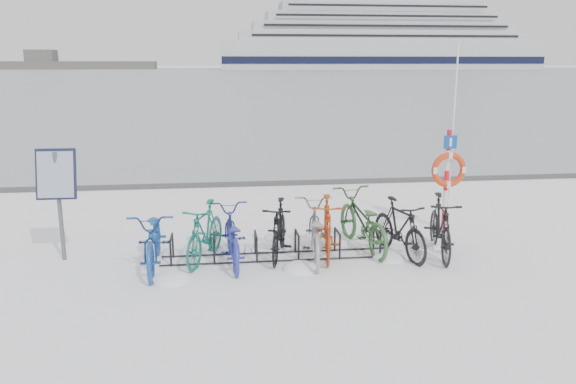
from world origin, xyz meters
The scene contains 17 objects.
ground centered at (0.00, 0.00, 0.00)m, with size 900.00×900.00×0.00m, color white.
ice_sheet centered at (0.00, 155.00, 0.01)m, with size 400.00×298.00×0.02m, color #94A0A7.
quay_edge centered at (0.00, 5.90, 0.05)m, with size 400.00×0.25×0.10m, color #3F3F42.
bike_rack centered at (0.00, 0.00, 0.18)m, with size 4.00×0.48×0.46m.
info_board centered at (-3.67, 0.31, 1.40)m, with size 0.65×0.26×1.94m.
lifebuoy_station centered at (3.58, 1.26, 1.25)m, with size 0.71×0.22×3.71m.
cruise_ferry centered at (67.69, 234.95, 12.27)m, with size 137.16×25.87×45.07m.
bike_0 centered at (-2.06, -0.20, 0.53)m, with size 0.71×2.03×1.06m, color #194691.
bike_1 centered at (-1.23, 0.06, 0.52)m, with size 0.49×1.73×1.04m, color #126153.
bike_2 centered at (-0.78, -0.12, 0.49)m, with size 0.65×1.87×0.98m, color #2A3396.
bike_3 centered at (0.06, 0.11, 0.51)m, with size 0.48×1.70×1.02m, color black.
bike_4 centered at (0.66, -0.07, 0.51)m, with size 0.68×1.94×1.02m, color gray.
bike_5 centered at (0.91, 0.07, 0.53)m, with size 0.50×1.77×1.06m, color #AB3712.
bike_6 centered at (1.60, 0.36, 0.54)m, with size 0.72×2.07×1.09m, color #305C30.
bike_7 centered at (2.17, -0.09, 0.52)m, with size 0.49×1.72×1.03m, color black.
bike_8 centered at (2.89, -0.16, 0.55)m, with size 0.51×1.82×1.09m, color black.
snow_drifts centered at (0.25, -0.18, 0.00)m, with size 5.70×2.09×0.22m.
Camera 1 is at (-0.91, -9.28, 3.35)m, focal length 35.00 mm.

